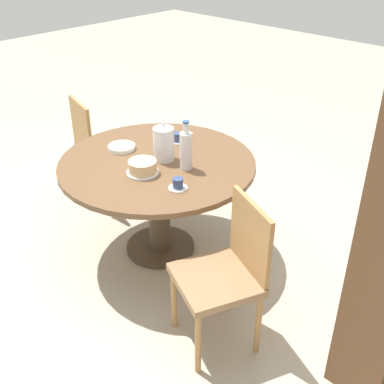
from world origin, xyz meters
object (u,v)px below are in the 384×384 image
(chair_b, at_px, (100,145))
(cake_main, at_px, (143,167))
(water_bottle, at_px, (186,150))
(cup_a, at_px, (176,138))
(cup_b, at_px, (178,184))
(chair_a, at_px, (226,271))
(coffee_pot, at_px, (164,143))

(chair_b, distance_m, cake_main, 1.09)
(water_bottle, relative_size, cup_a, 2.80)
(chair_b, bearing_deg, cup_b, 179.91)
(cake_main, height_order, cup_a, cake_main)
(cake_main, bearing_deg, chair_b, -110.51)
(chair_b, xyz_separation_m, cup_a, (-0.11, 0.80, 0.27))
(cake_main, xyz_separation_m, cup_b, (-0.02, 0.30, -0.01))
(chair_a, xyz_separation_m, coffee_pot, (-0.37, -0.87, 0.36))
(chair_b, relative_size, cup_b, 7.57)
(water_bottle, distance_m, cake_main, 0.30)
(coffee_pot, relative_size, cake_main, 1.27)
(coffee_pot, xyz_separation_m, cup_b, (0.21, 0.34, -0.09))
(water_bottle, relative_size, cake_main, 1.55)
(coffee_pot, relative_size, cup_a, 2.29)
(cake_main, relative_size, cup_a, 1.80)
(chair_b, height_order, coffee_pot, coffee_pot)
(chair_a, relative_size, water_bottle, 2.70)
(chair_b, bearing_deg, cake_main, 174.70)
(coffee_pot, relative_size, water_bottle, 0.82)
(water_bottle, bearing_deg, cake_main, -32.29)
(cake_main, distance_m, cup_a, 0.52)
(chair_a, height_order, cake_main, chair_a)
(water_bottle, relative_size, cup_b, 2.80)
(cake_main, bearing_deg, cup_a, -158.83)
(cup_a, bearing_deg, chair_b, -81.83)
(cake_main, height_order, cup_b, cake_main)
(water_bottle, bearing_deg, chair_b, -96.49)
(coffee_pot, distance_m, cup_a, 0.31)
(chair_b, xyz_separation_m, coffee_pot, (0.14, 0.94, 0.36))
(water_bottle, bearing_deg, cup_a, -125.79)
(cake_main, bearing_deg, cup_b, 93.31)
(chair_a, bearing_deg, water_bottle, 174.14)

